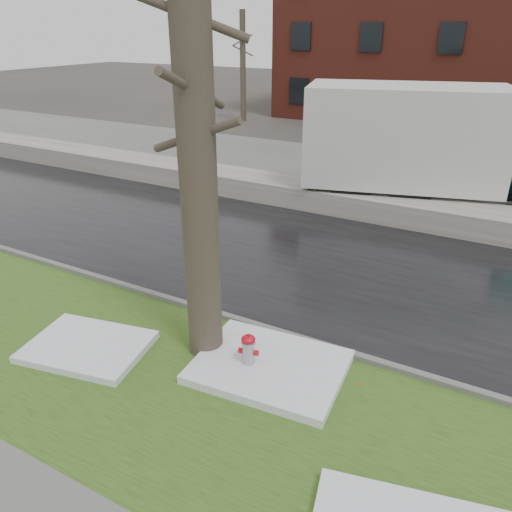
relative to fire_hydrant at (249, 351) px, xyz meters
The scene contains 15 objects.
ground 1.19m from the fire_hydrant, 166.08° to the left, with size 120.00×120.00×0.00m, color #47423D.
verge 1.52m from the fire_hydrant, 137.43° to the right, with size 60.00×4.50×0.04m, color #294818.
road 4.90m from the fire_hydrant, 102.67° to the left, with size 60.00×7.00×0.03m, color black.
parking_lot 13.32m from the fire_hydrant, 94.62° to the left, with size 60.00×9.00×0.03m, color slate.
curb 1.70m from the fire_hydrant, 130.25° to the left, with size 60.00×0.15×0.14m, color slate.
snowbank 9.03m from the fire_hydrant, 96.82° to the left, with size 60.00×1.60×0.75m, color #ACA89D.
brick_building 30.62m from the fire_hydrant, 88.24° to the left, with size 26.00×12.00×10.00m, color maroon.
bg_tree_left 25.98m from the fire_hydrant, 120.42° to the left, with size 1.40×1.62×6.50m.
bg_tree_center 27.35m from the fire_hydrant, 105.07° to the left, with size 1.40×1.62×6.50m.
fire_hydrant is the anchor object (origin of this frame).
tree 3.71m from the fire_hydrant, behind, with size 1.64×1.95×7.87m.
box_truck 10.78m from the fire_hydrant, 83.73° to the left, with size 11.95×5.37×3.97m.
worker 8.75m from the fire_hydrant, 105.62° to the left, with size 0.56×0.37×1.55m, color black.
snow_patch_near 0.49m from the fire_hydrant, 26.44° to the left, with size 2.60×2.00×0.16m, color white.
snow_patch_far 3.15m from the fire_hydrant, 162.21° to the right, with size 2.20×1.60×0.14m, color white.
Camera 1 is at (4.69, -6.55, 5.67)m, focal length 35.00 mm.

